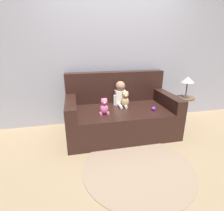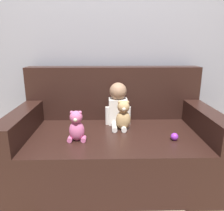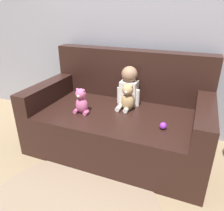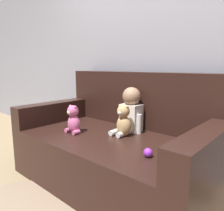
% 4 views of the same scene
% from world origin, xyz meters
% --- Properties ---
extents(ground_plane, '(12.00, 12.00, 0.00)m').
position_xyz_m(ground_plane, '(0.00, 0.00, 0.00)').
color(ground_plane, '#9E8460').
extents(wall_back, '(8.00, 0.05, 2.60)m').
position_xyz_m(wall_back, '(0.00, 0.57, 1.30)').
color(wall_back, '#93939E').
rests_on(wall_back, ground_plane).
extents(couch, '(1.73, 0.97, 0.96)m').
position_xyz_m(couch, '(0.00, 0.07, 0.32)').
color(couch, black).
rests_on(couch, ground_plane).
extents(person_baby, '(0.24, 0.32, 0.40)m').
position_xyz_m(person_baby, '(0.04, 0.19, 0.62)').
color(person_baby, white).
rests_on(person_baby, couch).
extents(teddy_bear_brown, '(0.13, 0.12, 0.27)m').
position_xyz_m(teddy_bear_brown, '(0.08, 0.04, 0.57)').
color(teddy_bear_brown, tan).
rests_on(teddy_bear_brown, couch).
extents(plush_toy_side, '(0.15, 0.11, 0.25)m').
position_xyz_m(plush_toy_side, '(-0.31, -0.18, 0.55)').
color(plush_toy_side, '#DB6699').
rests_on(plush_toy_side, couch).
extents(toy_ball, '(0.06, 0.06, 0.06)m').
position_xyz_m(toy_ball, '(0.47, -0.20, 0.46)').
color(toy_ball, purple).
rests_on(toy_ball, couch).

